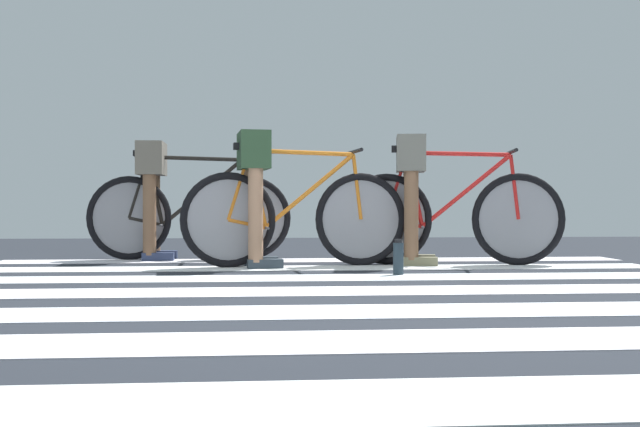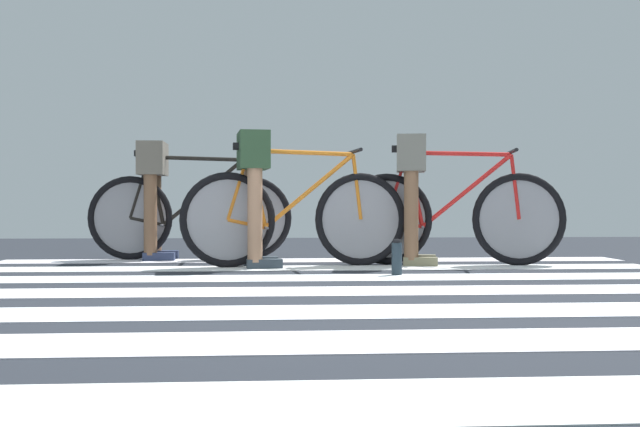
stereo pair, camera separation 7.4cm
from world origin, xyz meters
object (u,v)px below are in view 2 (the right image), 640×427
object	(u,v)px
cyclist_1_of_3	(254,180)
cyclist_3_of_3	(153,184)
bicycle_2_of_3	(452,216)
cyclist_2_of_3	(412,181)
water_bottle	(397,258)
bicycle_1_of_3	(295,216)
bicycle_3_of_3	(190,215)

from	to	relation	value
cyclist_1_of_3	cyclist_3_of_3	size ratio (longest dim) A/B	1.01
cyclist_1_of_3	bicycle_2_of_3	size ratio (longest dim) A/B	0.59
cyclist_2_of_3	water_bottle	distance (m)	1.05
cyclist_2_of_3	cyclist_3_of_3	xyz separation A→B (m)	(-2.10, 0.68, -0.00)
cyclist_1_of_3	cyclist_2_of_3	world-z (taller)	cyclist_1_of_3
bicycle_1_of_3	cyclist_1_of_3	world-z (taller)	cyclist_1_of_3
bicycle_1_of_3	cyclist_2_of_3	xyz separation A→B (m)	(0.92, 0.12, 0.27)
bicycle_2_of_3	cyclist_3_of_3	distance (m)	2.53
water_bottle	bicycle_3_of_3	bearing A→B (deg)	134.53
cyclist_3_of_3	bicycle_1_of_3	bearing A→B (deg)	-34.99
cyclist_2_of_3	bicycle_1_of_3	bearing A→B (deg)	-163.18
bicycle_2_of_3	cyclist_3_of_3	world-z (taller)	cyclist_3_of_3
cyclist_1_of_3	cyclist_3_of_3	world-z (taller)	cyclist_1_of_3
bicycle_1_of_3	cyclist_3_of_3	distance (m)	1.46
bicycle_2_of_3	bicycle_3_of_3	distance (m)	2.23
cyclist_3_of_3	water_bottle	world-z (taller)	cyclist_3_of_3
bicycle_2_of_3	cyclist_2_of_3	size ratio (longest dim) A/B	1.71
cyclist_1_of_3	bicycle_2_of_3	xyz separation A→B (m)	(1.53, 0.11, -0.27)
bicycle_3_of_3	cyclist_2_of_3	bearing A→B (deg)	-21.84
bicycle_1_of_3	water_bottle	world-z (taller)	bicycle_1_of_3
cyclist_2_of_3	water_bottle	size ratio (longest dim) A/B	4.19
cyclist_3_of_3	water_bottle	bearing A→B (deg)	-40.93
bicycle_2_of_3	water_bottle	size ratio (longest dim) A/B	7.15
bicycle_2_of_3	water_bottle	bearing A→B (deg)	-115.36
bicycle_3_of_3	water_bottle	distance (m)	2.20
bicycle_2_of_3	water_bottle	distance (m)	1.03
cyclist_1_of_3	cyclist_2_of_3	distance (m)	1.24
bicycle_1_of_3	bicycle_2_of_3	distance (m)	1.23
water_bottle	cyclist_2_of_3	bearing A→B (deg)	73.32
cyclist_1_of_3	cyclist_2_of_3	size ratio (longest dim) A/B	1.01
bicycle_3_of_3	water_bottle	world-z (taller)	bicycle_3_of_3
bicycle_2_of_3	cyclist_2_of_3	world-z (taller)	cyclist_2_of_3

